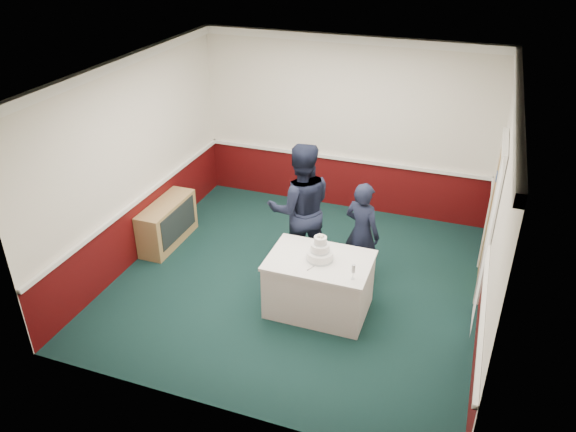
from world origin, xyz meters
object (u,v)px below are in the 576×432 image
(champagne_flute, at_px, (353,269))
(person_man, at_px, (300,209))
(cake_knife, at_px, (313,267))
(cake_table, at_px, (319,284))
(wedding_cake, at_px, (320,252))
(person_woman, at_px, (362,233))
(sideboard, at_px, (168,223))

(champagne_flute, distance_m, person_man, 1.56)
(cake_knife, bearing_deg, person_man, 138.81)
(cake_table, bearing_deg, cake_knife, -98.53)
(wedding_cake, height_order, person_man, person_man)
(cake_table, distance_m, person_man, 1.19)
(person_man, bearing_deg, person_woman, 154.17)
(wedding_cake, bearing_deg, champagne_flute, -29.25)
(champagne_flute, height_order, person_man, person_man)
(sideboard, relative_size, person_woman, 0.79)
(cake_knife, bearing_deg, champagne_flute, 14.21)
(champagne_flute, xyz_separation_m, person_woman, (-0.15, 1.15, -0.17))
(sideboard, xyz_separation_m, person_woman, (3.09, 0.04, 0.41))
(sideboard, bearing_deg, wedding_cake, -16.91)
(cake_table, xyz_separation_m, person_woman, (0.35, 0.87, 0.36))
(cake_knife, relative_size, person_man, 0.11)
(wedding_cake, xyz_separation_m, champagne_flute, (0.50, -0.28, 0.03))
(sideboard, bearing_deg, cake_knife, -20.86)
(cake_table, relative_size, cake_knife, 6.00)
(cake_table, relative_size, wedding_cake, 3.63)
(wedding_cake, distance_m, person_man, 1.04)
(wedding_cake, height_order, person_woman, person_woman)
(wedding_cake, distance_m, champagne_flute, 0.57)
(cake_table, distance_m, champagne_flute, 0.78)
(cake_table, height_order, person_woman, person_woman)
(sideboard, xyz_separation_m, cake_knife, (2.72, -1.04, 0.44))
(sideboard, height_order, cake_knife, cake_knife)
(sideboard, relative_size, wedding_cake, 3.30)
(sideboard, bearing_deg, cake_table, -16.91)
(sideboard, bearing_deg, champagne_flute, -18.95)
(sideboard, distance_m, cake_knife, 2.94)
(wedding_cake, bearing_deg, person_man, 122.38)
(cake_table, distance_m, person_woman, 1.01)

